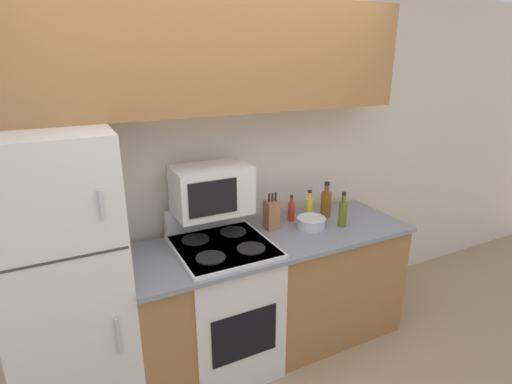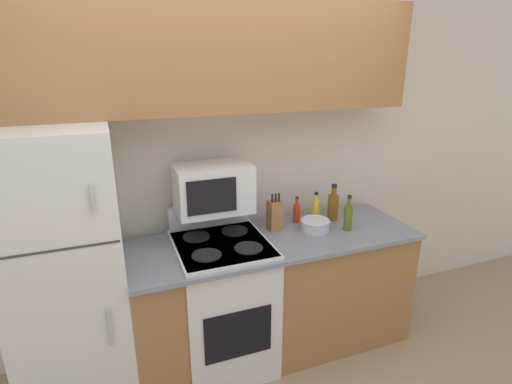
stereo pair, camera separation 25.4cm
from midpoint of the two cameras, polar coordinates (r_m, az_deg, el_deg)
name	(u,v)px [view 1 (the left image)]	position (r m, az deg, el deg)	size (l,w,h in m)	color
wall_back	(208,174)	(2.87, -9.47, 2.56)	(8.00, 0.05, 2.55)	beige
lower_cabinets	(272,292)	(2.97, -0.15, -14.14)	(1.98, 0.68, 0.90)	#9E6B3D
refrigerator	(67,283)	(2.56, -28.06, -11.54)	(0.63, 0.72, 1.73)	silver
upper_cabinets	(214,56)	(2.58, -9.02, 18.67)	(2.60, 0.35, 0.68)	#9E6B3D
stove	(224,303)	(2.83, -7.24, -15.59)	(0.60, 0.66, 1.08)	silver
microwave	(212,190)	(2.62, -9.15, 0.27)	(0.49, 0.32, 0.32)	silver
knife_block	(271,214)	(2.83, -0.34, -3.26)	(0.09, 0.10, 0.27)	#9E6B3D
bowl	(311,222)	(2.88, 5.40, -4.37)	(0.21, 0.21, 0.08)	silver
bottle_hot_sauce	(291,211)	(2.98, 2.63, -2.74)	(0.05, 0.05, 0.20)	red
bottle_cooking_spray	(309,207)	(3.04, 5.25, -2.20)	(0.06, 0.06, 0.22)	gold
bottle_olive_oil	(343,213)	(2.91, 9.86, -3.02)	(0.06, 0.06, 0.26)	#5B6619
bottle_whiskey	(326,203)	(3.06, 7.64, -1.66)	(0.08, 0.08, 0.28)	brown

